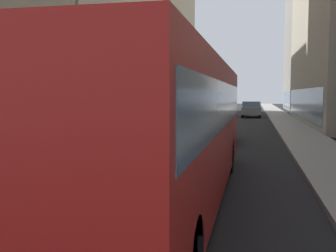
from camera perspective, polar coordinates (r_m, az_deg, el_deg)
The scene contains 7 objects.
ground_plane at distance 39.26m, azimuth 7.78°, elevation 1.11°, with size 120.00×120.00×0.00m, color black.
sidewalk_left at distance 40.10m, azimuth -0.36°, elevation 1.34°, with size 2.40×110.00×0.15m, color #9E9991.
sidewalk_right at distance 39.22m, azimuth 16.11°, elevation 1.08°, with size 2.40×110.00×0.15m, color gray.
building_left_far at distance 56.24m, azimuth -3.35°, elevation 12.69°, with size 10.93×20.50×20.55m.
transit_bus at distance 8.76m, azimuth -0.07°, elevation 0.64°, with size 2.78×11.53×3.05m.
car_grey_wagon at distance 41.78m, azimuth 11.92°, elevation 2.40°, with size 1.94×4.29×1.62m.
car_red_coupe at distance 19.85m, azimuth 6.84°, elevation 0.09°, with size 1.88×4.68×1.62m.
Camera 1 is at (3.07, -4.06, 2.39)m, focal length 42.30 mm.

